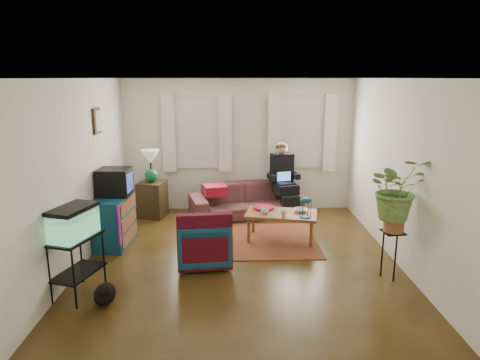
{
  "coord_description": "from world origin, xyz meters",
  "views": [
    {
      "loc": [
        -0.11,
        -5.88,
        2.61
      ],
      "look_at": [
        0.0,
        0.4,
        1.1
      ],
      "focal_mm": 32.0,
      "sensor_mm": 36.0,
      "label": 1
    }
  ],
  "objects_px": {
    "side_table": "(152,199)",
    "dresser": "(115,221)",
    "armchair": "(204,239)",
    "sofa": "(246,195)",
    "coffee_table": "(281,226)",
    "plant_stand": "(391,255)",
    "aquarium_stand": "(78,266)"
  },
  "relations": [
    {
      "from": "side_table",
      "to": "dresser",
      "type": "xyz_separation_m",
      "value": [
        -0.34,
        -1.41,
        0.06
      ]
    },
    {
      "from": "armchair",
      "to": "dresser",
      "type": "bearing_deg",
      "value": -33.81
    },
    {
      "from": "dresser",
      "to": "sofa",
      "type": "bearing_deg",
      "value": 36.9
    },
    {
      "from": "armchair",
      "to": "coffee_table",
      "type": "bearing_deg",
      "value": -149.79
    },
    {
      "from": "coffee_table",
      "to": "plant_stand",
      "type": "xyz_separation_m",
      "value": [
        1.3,
        -1.39,
        0.09
      ]
    },
    {
      "from": "sofa",
      "to": "plant_stand",
      "type": "bearing_deg",
      "value": -70.83
    },
    {
      "from": "aquarium_stand",
      "to": "plant_stand",
      "type": "distance_m",
      "value": 4.0
    },
    {
      "from": "dresser",
      "to": "armchair",
      "type": "height_order",
      "value": "dresser"
    },
    {
      "from": "dresser",
      "to": "aquarium_stand",
      "type": "distance_m",
      "value": 1.64
    },
    {
      "from": "dresser",
      "to": "aquarium_stand",
      "type": "xyz_separation_m",
      "value": [
        -0.01,
        -1.64,
        -0.03
      ]
    },
    {
      "from": "side_table",
      "to": "dresser",
      "type": "bearing_deg",
      "value": -103.52
    },
    {
      "from": "side_table",
      "to": "dresser",
      "type": "distance_m",
      "value": 1.46
    },
    {
      "from": "sofa",
      "to": "plant_stand",
      "type": "relative_size",
      "value": 3.23
    },
    {
      "from": "coffee_table",
      "to": "plant_stand",
      "type": "height_order",
      "value": "plant_stand"
    },
    {
      "from": "sofa",
      "to": "coffee_table",
      "type": "distance_m",
      "value": 1.43
    },
    {
      "from": "aquarium_stand",
      "to": "armchair",
      "type": "xyz_separation_m",
      "value": [
        1.48,
        0.88,
        -0.0
      ]
    },
    {
      "from": "dresser",
      "to": "aquarium_stand",
      "type": "bearing_deg",
      "value": -87.75
    },
    {
      "from": "dresser",
      "to": "side_table",
      "type": "bearing_deg",
      "value": 79.08
    },
    {
      "from": "dresser",
      "to": "coffee_table",
      "type": "bearing_deg",
      "value": 5.66
    },
    {
      "from": "side_table",
      "to": "coffee_table",
      "type": "height_order",
      "value": "side_table"
    },
    {
      "from": "dresser",
      "to": "plant_stand",
      "type": "distance_m",
      "value": 4.16
    },
    {
      "from": "sofa",
      "to": "armchair",
      "type": "relative_size",
      "value": 2.84
    },
    {
      "from": "armchair",
      "to": "plant_stand",
      "type": "distance_m",
      "value": 2.55
    },
    {
      "from": "sofa",
      "to": "dresser",
      "type": "distance_m",
      "value": 2.58
    },
    {
      "from": "armchair",
      "to": "coffee_table",
      "type": "distance_m",
      "value": 1.51
    },
    {
      "from": "sofa",
      "to": "dresser",
      "type": "xyz_separation_m",
      "value": [
        -2.13,
        -1.46,
        -0.01
      ]
    },
    {
      "from": "coffee_table",
      "to": "plant_stand",
      "type": "relative_size",
      "value": 1.73
    },
    {
      "from": "armchair",
      "to": "plant_stand",
      "type": "bearing_deg",
      "value": 162.27
    },
    {
      "from": "sofa",
      "to": "side_table",
      "type": "xyz_separation_m",
      "value": [
        -1.79,
        -0.04,
        -0.07
      ]
    },
    {
      "from": "dresser",
      "to": "aquarium_stand",
      "type": "height_order",
      "value": "dresser"
    },
    {
      "from": "sofa",
      "to": "armchair",
      "type": "xyz_separation_m",
      "value": [
        -0.67,
        -2.21,
        -0.04
      ]
    },
    {
      "from": "aquarium_stand",
      "to": "sofa",
      "type": "bearing_deg",
      "value": 72.48
    }
  ]
}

